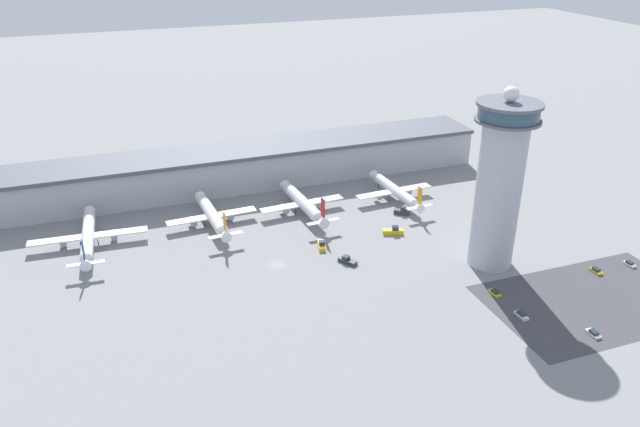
{
  "coord_description": "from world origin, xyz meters",
  "views": [
    {
      "loc": [
        -47.68,
        -172.55,
        103.8
      ],
      "look_at": [
        19.22,
        11.94,
        10.12
      ],
      "focal_mm": 35.0,
      "sensor_mm": 36.0,
      "label": 1
    }
  ],
  "objects_px": {
    "airplane_gate_alpha": "(88,236)",
    "airplane_gate_delta": "(395,191)",
    "car_blue_compact": "(521,315)",
    "car_grey_coupe": "(495,293)",
    "service_truck_baggage": "(393,231)",
    "car_black_suv": "(593,333)",
    "service_truck_water": "(347,261)",
    "car_maroon_suv": "(596,271)",
    "service_truck_catering": "(402,211)",
    "airplane_gate_charlie": "(303,203)",
    "service_truck_fuel": "(322,245)",
    "car_white_wagon": "(629,264)",
    "control_tower": "(500,181)",
    "airplane_gate_bravo": "(212,216)"
  },
  "relations": [
    {
      "from": "car_maroon_suv",
      "to": "car_grey_coupe",
      "type": "relative_size",
      "value": 1.02
    },
    {
      "from": "service_truck_fuel",
      "to": "control_tower",
      "type": "bearing_deg",
      "value": -30.23
    },
    {
      "from": "airplane_gate_charlie",
      "to": "airplane_gate_delta",
      "type": "distance_m",
      "value": 38.73
    },
    {
      "from": "service_truck_catering",
      "to": "car_grey_coupe",
      "type": "bearing_deg",
      "value": -89.03
    },
    {
      "from": "car_maroon_suv",
      "to": "car_blue_compact",
      "type": "relative_size",
      "value": 0.95
    },
    {
      "from": "service_truck_water",
      "to": "service_truck_baggage",
      "type": "bearing_deg",
      "value": 30.2
    },
    {
      "from": "service_truck_baggage",
      "to": "car_blue_compact",
      "type": "distance_m",
      "value": 60.44
    },
    {
      "from": "airplane_gate_delta",
      "to": "car_black_suv",
      "type": "height_order",
      "value": "airplane_gate_delta"
    },
    {
      "from": "airplane_gate_alpha",
      "to": "service_truck_fuel",
      "type": "distance_m",
      "value": 80.76
    },
    {
      "from": "airplane_gate_delta",
      "to": "service_truck_water",
      "type": "distance_m",
      "value": 54.83
    },
    {
      "from": "service_truck_baggage",
      "to": "car_black_suv",
      "type": "bearing_deg",
      "value": -71.18
    },
    {
      "from": "car_maroon_suv",
      "to": "car_white_wagon",
      "type": "xyz_separation_m",
      "value": [
        13.57,
        -0.19,
        -0.04
      ]
    },
    {
      "from": "service_truck_water",
      "to": "car_grey_coupe",
      "type": "bearing_deg",
      "value": -43.28
    },
    {
      "from": "airplane_gate_alpha",
      "to": "airplane_gate_charlie",
      "type": "distance_m",
      "value": 78.44
    },
    {
      "from": "service_truck_baggage",
      "to": "car_black_suv",
      "type": "relative_size",
      "value": 1.71
    },
    {
      "from": "airplane_gate_delta",
      "to": "car_black_suv",
      "type": "xyz_separation_m",
      "value": [
        11.4,
        -99.82,
        -3.71
      ]
    },
    {
      "from": "car_maroon_suv",
      "to": "control_tower",
      "type": "bearing_deg",
      "value": 149.13
    },
    {
      "from": "airplane_gate_charlie",
      "to": "service_truck_water",
      "type": "relative_size",
      "value": 5.89
    },
    {
      "from": "service_truck_water",
      "to": "car_grey_coupe",
      "type": "height_order",
      "value": "service_truck_water"
    },
    {
      "from": "airplane_gate_charlie",
      "to": "service_truck_fuel",
      "type": "height_order",
      "value": "airplane_gate_charlie"
    },
    {
      "from": "car_blue_compact",
      "to": "airplane_gate_bravo",
      "type": "bearing_deg",
      "value": 129.13
    },
    {
      "from": "control_tower",
      "to": "service_truck_catering",
      "type": "distance_m",
      "value": 52.72
    },
    {
      "from": "car_black_suv",
      "to": "service_truck_baggage",
      "type": "bearing_deg",
      "value": 108.82
    },
    {
      "from": "control_tower",
      "to": "service_truck_catering",
      "type": "bearing_deg",
      "value": 103.41
    },
    {
      "from": "service_truck_fuel",
      "to": "service_truck_baggage",
      "type": "distance_m",
      "value": 28.03
    },
    {
      "from": "car_blue_compact",
      "to": "car_grey_coupe",
      "type": "height_order",
      "value": "car_blue_compact"
    },
    {
      "from": "airplane_gate_charlie",
      "to": "service_truck_water",
      "type": "distance_m",
      "value": 41.58
    },
    {
      "from": "airplane_gate_delta",
      "to": "car_maroon_suv",
      "type": "bearing_deg",
      "value": -63.77
    },
    {
      "from": "airplane_gate_bravo",
      "to": "car_maroon_suv",
      "type": "xyz_separation_m",
      "value": [
        109.64,
        -75.62,
        -3.53
      ]
    },
    {
      "from": "service_truck_water",
      "to": "service_truck_fuel",
      "type": "bearing_deg",
      "value": 109.34
    },
    {
      "from": "airplane_gate_charlie",
      "to": "car_grey_coupe",
      "type": "bearing_deg",
      "value": -63.81
    },
    {
      "from": "service_truck_fuel",
      "to": "car_maroon_suv",
      "type": "distance_m",
      "value": 90.08
    },
    {
      "from": "airplane_gate_alpha",
      "to": "service_truck_fuel",
      "type": "bearing_deg",
      "value": -20.56
    },
    {
      "from": "service_truck_catering",
      "to": "service_truck_water",
      "type": "height_order",
      "value": "service_truck_catering"
    },
    {
      "from": "service_truck_fuel",
      "to": "airplane_gate_alpha",
      "type": "bearing_deg",
      "value": 159.44
    },
    {
      "from": "service_truck_fuel",
      "to": "car_white_wagon",
      "type": "distance_m",
      "value": 102.1
    },
    {
      "from": "car_white_wagon",
      "to": "car_blue_compact",
      "type": "bearing_deg",
      "value": -166.44
    },
    {
      "from": "airplane_gate_alpha",
      "to": "car_grey_coupe",
      "type": "distance_m",
      "value": 136.81
    },
    {
      "from": "control_tower",
      "to": "airplane_gate_delta",
      "type": "relative_size",
      "value": 1.55
    },
    {
      "from": "airplane_gate_alpha",
      "to": "airplane_gate_delta",
      "type": "bearing_deg",
      "value": -0.41
    },
    {
      "from": "airplane_gate_alpha",
      "to": "service_truck_water",
      "type": "relative_size",
      "value": 6.44
    },
    {
      "from": "car_blue_compact",
      "to": "service_truck_water",
      "type": "bearing_deg",
      "value": 127.78
    },
    {
      "from": "airplane_gate_bravo",
      "to": "car_grey_coupe",
      "type": "height_order",
      "value": "airplane_gate_bravo"
    },
    {
      "from": "service_truck_water",
      "to": "service_truck_catering",
      "type": "bearing_deg",
      "value": 39.16
    },
    {
      "from": "airplane_gate_delta",
      "to": "service_truck_catering",
      "type": "height_order",
      "value": "airplane_gate_delta"
    },
    {
      "from": "airplane_gate_alpha",
      "to": "service_truck_baggage",
      "type": "height_order",
      "value": "airplane_gate_alpha"
    },
    {
      "from": "service_truck_baggage",
      "to": "car_white_wagon",
      "type": "bearing_deg",
      "value": -36.56
    },
    {
      "from": "airplane_gate_delta",
      "to": "car_white_wagon",
      "type": "xyz_separation_m",
      "value": [
        49.62,
        -73.37,
        -3.71
      ]
    },
    {
      "from": "service_truck_catering",
      "to": "car_blue_compact",
      "type": "height_order",
      "value": "service_truck_catering"
    },
    {
      "from": "service_truck_fuel",
      "to": "car_blue_compact",
      "type": "relative_size",
      "value": 1.44
    }
  ]
}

